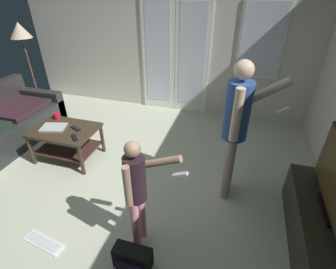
{
  "coord_description": "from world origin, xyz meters",
  "views": [
    {
      "loc": [
        1.47,
        -2.19,
        2.28
      ],
      "look_at": [
        0.8,
        0.04,
        0.85
      ],
      "focal_mm": 27.16,
      "sensor_mm": 36.0,
      "label": 1
    }
  ],
  "objects_px": {
    "backpack": "(132,258)",
    "laptop_closed": "(54,127)",
    "cup_near_edge": "(57,116)",
    "tv_stand": "(319,228)",
    "person_child": "(137,187)",
    "coffee_table": "(66,137)",
    "person_adult": "(237,122)",
    "loose_keyboard": "(44,242)",
    "floor_lamp": "(21,35)",
    "dvd_remote_slim": "(75,138)",
    "tv_remote_black": "(76,128)"
  },
  "relations": [
    {
      "from": "person_child",
      "to": "loose_keyboard",
      "type": "height_order",
      "value": "person_child"
    },
    {
      "from": "person_child",
      "to": "backpack",
      "type": "relative_size",
      "value": 3.38
    },
    {
      "from": "person_child",
      "to": "loose_keyboard",
      "type": "distance_m",
      "value": 1.21
    },
    {
      "from": "person_child",
      "to": "tv_remote_black",
      "type": "distance_m",
      "value": 1.74
    },
    {
      "from": "tv_stand",
      "to": "tv_remote_black",
      "type": "height_order",
      "value": "tv_remote_black"
    },
    {
      "from": "coffee_table",
      "to": "floor_lamp",
      "type": "distance_m",
      "value": 2.31
    },
    {
      "from": "loose_keyboard",
      "to": "cup_near_edge",
      "type": "distance_m",
      "value": 1.87
    },
    {
      "from": "backpack",
      "to": "laptop_closed",
      "type": "bearing_deg",
      "value": 143.57
    },
    {
      "from": "person_adult",
      "to": "backpack",
      "type": "height_order",
      "value": "person_adult"
    },
    {
      "from": "coffee_table",
      "to": "laptop_closed",
      "type": "relative_size",
      "value": 2.69
    },
    {
      "from": "person_child",
      "to": "laptop_closed",
      "type": "bearing_deg",
      "value": 149.68
    },
    {
      "from": "backpack",
      "to": "tv_remote_black",
      "type": "height_order",
      "value": "tv_remote_black"
    },
    {
      "from": "person_adult",
      "to": "backpack",
      "type": "distance_m",
      "value": 1.68
    },
    {
      "from": "coffee_table",
      "to": "backpack",
      "type": "height_order",
      "value": "coffee_table"
    },
    {
      "from": "person_child",
      "to": "laptop_closed",
      "type": "xyz_separation_m",
      "value": [
        -1.68,
        0.98,
        -0.22
      ]
    },
    {
      "from": "cup_near_edge",
      "to": "tv_remote_black",
      "type": "relative_size",
      "value": 0.58
    },
    {
      "from": "person_adult",
      "to": "cup_near_edge",
      "type": "relative_size",
      "value": 16.69
    },
    {
      "from": "cup_near_edge",
      "to": "coffee_table",
      "type": "bearing_deg",
      "value": -39.23
    },
    {
      "from": "tv_stand",
      "to": "loose_keyboard",
      "type": "xyz_separation_m",
      "value": [
        -2.6,
        -0.78,
        -0.21
      ]
    },
    {
      "from": "coffee_table",
      "to": "person_adult",
      "type": "xyz_separation_m",
      "value": [
        2.29,
        -0.07,
        0.63
      ]
    },
    {
      "from": "loose_keyboard",
      "to": "dvd_remote_slim",
      "type": "height_order",
      "value": "dvd_remote_slim"
    },
    {
      "from": "loose_keyboard",
      "to": "dvd_remote_slim",
      "type": "xyz_separation_m",
      "value": [
        -0.32,
        1.16,
        0.49
      ]
    },
    {
      "from": "coffee_table",
      "to": "tv_remote_black",
      "type": "relative_size",
      "value": 5.13
    },
    {
      "from": "coffee_table",
      "to": "tv_remote_black",
      "type": "bearing_deg",
      "value": 14.78
    },
    {
      "from": "tv_stand",
      "to": "backpack",
      "type": "xyz_separation_m",
      "value": [
        -1.64,
        -0.74,
        -0.12
      ]
    },
    {
      "from": "laptop_closed",
      "to": "coffee_table",
      "type": "bearing_deg",
      "value": -5.79
    },
    {
      "from": "floor_lamp",
      "to": "tv_remote_black",
      "type": "bearing_deg",
      "value": -35.52
    },
    {
      "from": "person_adult",
      "to": "person_child",
      "type": "height_order",
      "value": "person_adult"
    },
    {
      "from": "tv_remote_black",
      "to": "coffee_table",
      "type": "bearing_deg",
      "value": -141.04
    },
    {
      "from": "loose_keyboard",
      "to": "floor_lamp",
      "type": "bearing_deg",
      "value": 129.83
    },
    {
      "from": "backpack",
      "to": "cup_near_edge",
      "type": "relative_size",
      "value": 3.58
    },
    {
      "from": "backpack",
      "to": "coffee_table",
      "type": "bearing_deg",
      "value": 140.46
    },
    {
      "from": "coffee_table",
      "to": "dvd_remote_slim",
      "type": "distance_m",
      "value": 0.36
    },
    {
      "from": "floor_lamp",
      "to": "coffee_table",
      "type": "bearing_deg",
      "value": -39.12
    },
    {
      "from": "tv_stand",
      "to": "tv_remote_black",
      "type": "distance_m",
      "value": 3.11
    },
    {
      "from": "backpack",
      "to": "cup_near_edge",
      "type": "distance_m",
      "value": 2.42
    },
    {
      "from": "coffee_table",
      "to": "laptop_closed",
      "type": "height_order",
      "value": "laptop_closed"
    },
    {
      "from": "loose_keyboard",
      "to": "tv_stand",
      "type": "bearing_deg",
      "value": 16.77
    },
    {
      "from": "person_adult",
      "to": "laptop_closed",
      "type": "distance_m",
      "value": 2.49
    },
    {
      "from": "dvd_remote_slim",
      "to": "coffee_table",
      "type": "bearing_deg",
      "value": -168.47
    },
    {
      "from": "tv_remote_black",
      "to": "dvd_remote_slim",
      "type": "height_order",
      "value": "same"
    },
    {
      "from": "loose_keyboard",
      "to": "tv_remote_black",
      "type": "bearing_deg",
      "value": 107.76
    },
    {
      "from": "coffee_table",
      "to": "tv_stand",
      "type": "height_order",
      "value": "coffee_table"
    },
    {
      "from": "laptop_closed",
      "to": "dvd_remote_slim",
      "type": "distance_m",
      "value": 0.46
    },
    {
      "from": "person_child",
      "to": "backpack",
      "type": "bearing_deg",
      "value": -84.14
    },
    {
      "from": "backpack",
      "to": "tv_remote_black",
      "type": "distance_m",
      "value": 1.97
    },
    {
      "from": "backpack",
      "to": "tv_remote_black",
      "type": "bearing_deg",
      "value": 136.44
    },
    {
      "from": "laptop_closed",
      "to": "cup_near_edge",
      "type": "height_order",
      "value": "cup_near_edge"
    },
    {
      "from": "tv_remote_black",
      "to": "dvd_remote_slim",
      "type": "bearing_deg",
      "value": -35.6
    },
    {
      "from": "person_adult",
      "to": "loose_keyboard",
      "type": "distance_m",
      "value": 2.33
    }
  ]
}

